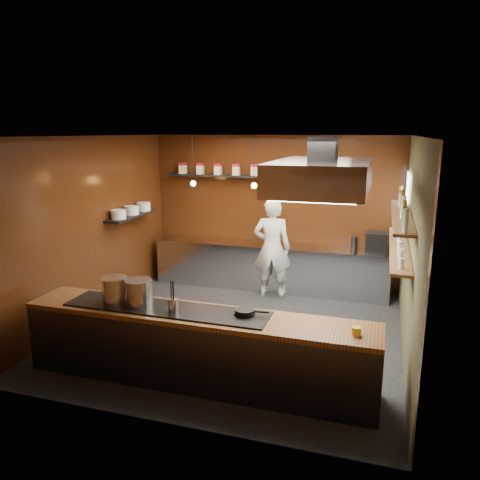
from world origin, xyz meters
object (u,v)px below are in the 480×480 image
at_px(chef, 272,248).
at_px(stockpot_large, 115,290).
at_px(stockpot_small, 139,292).
at_px(espresso_machine, 377,243).
at_px(extractor_hood, 322,176).

bearing_deg(chef, stockpot_large, 62.43).
xyz_separation_m(stockpot_small, espresso_machine, (2.78, 3.74, -0.01)).
height_order(stockpot_small, espresso_machine, espresso_machine).
xyz_separation_m(extractor_hood, stockpot_large, (-2.41, -1.21, -1.40)).
distance_m(espresso_machine, chef, 1.91).
distance_m(extractor_hood, stockpot_large, 3.04).
relative_size(extractor_hood, stockpot_small, 5.77).
relative_size(stockpot_small, chef, 0.18).
height_order(stockpot_large, chef, chef).
distance_m(extractor_hood, stockpot_small, 2.77).
relative_size(stockpot_large, chef, 0.18).
bearing_deg(espresso_machine, extractor_hood, -104.34).
xyz_separation_m(espresso_machine, chef, (-1.87, -0.39, -0.15)).
bearing_deg(stockpot_small, espresso_machine, 53.43).
bearing_deg(extractor_hood, espresso_machine, 74.36).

